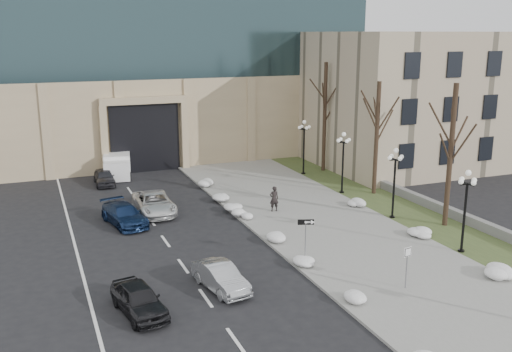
# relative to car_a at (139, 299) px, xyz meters

# --- Properties ---
(ground) EXTENTS (160.00, 160.00, 0.00)m
(ground) POSITION_rel_car_a_xyz_m (9.61, -5.68, -0.67)
(ground) COLOR black
(ground) RESTS_ON ground
(sidewalk) EXTENTS (9.00, 40.00, 0.12)m
(sidewalk) POSITION_rel_car_a_xyz_m (13.11, 8.32, -0.61)
(sidewalk) COLOR gray
(sidewalk) RESTS_ON ground
(curb) EXTENTS (0.30, 40.00, 0.14)m
(curb) POSITION_rel_car_a_xyz_m (8.61, 8.32, -0.60)
(curb) COLOR gray
(curb) RESTS_ON ground
(grass_strip) EXTENTS (4.00, 40.00, 0.10)m
(grass_strip) POSITION_rel_car_a_xyz_m (19.61, 8.32, -0.62)
(grass_strip) COLOR #394924
(grass_strip) RESTS_ON ground
(stone_wall) EXTENTS (0.50, 30.00, 0.70)m
(stone_wall) POSITION_rel_car_a_xyz_m (21.61, 10.32, -0.32)
(stone_wall) COLOR slate
(stone_wall) RESTS_ON ground
(classical_building) EXTENTS (22.00, 18.12, 12.00)m
(classical_building) POSITION_rel_car_a_xyz_m (31.61, 22.30, 5.33)
(classical_building) COLOR tan
(classical_building) RESTS_ON ground
(car_a) EXTENTS (2.23, 4.14, 1.34)m
(car_a) POSITION_rel_car_a_xyz_m (0.00, 0.00, 0.00)
(car_a) COLOR black
(car_a) RESTS_ON ground
(car_b) EXTENTS (1.99, 3.98, 1.25)m
(car_b) POSITION_rel_car_a_xyz_m (4.06, 0.96, -0.04)
(car_b) COLOR #9DA0A4
(car_b) RESTS_ON ground
(car_c) EXTENTS (2.78, 4.83, 1.32)m
(car_c) POSITION_rel_car_a_xyz_m (1.39, 12.27, -0.01)
(car_c) COLOR navy
(car_c) RESTS_ON ground
(car_d) EXTENTS (2.38, 5.10, 1.41)m
(car_d) POSITION_rel_car_a_xyz_m (3.68, 13.96, 0.04)
(car_d) COLOR silver
(car_d) RESTS_ON ground
(car_e) EXTENTS (1.63, 3.79, 1.28)m
(car_e) POSITION_rel_car_a_xyz_m (1.55, 22.89, -0.03)
(car_e) COLOR #323237
(car_e) RESTS_ON ground
(pedestrian) EXTENTS (0.68, 0.48, 1.74)m
(pedestrian) POSITION_rel_car_a_xyz_m (11.24, 10.96, 0.32)
(pedestrian) COLOR black
(pedestrian) RESTS_ON sidewalk
(box_truck) EXTENTS (3.09, 6.45, 1.96)m
(box_truck) POSITION_rel_car_a_xyz_m (3.07, 25.97, 0.28)
(box_truck) COLOR white
(box_truck) RESTS_ON ground
(one_way_sign) EXTENTS (0.88, 0.45, 2.42)m
(one_way_sign) POSITION_rel_car_a_xyz_m (9.39, 2.31, 1.33)
(one_way_sign) COLOR slate
(one_way_sign) RESTS_ON ground
(keep_sign) EXTENTS (0.46, 0.12, 2.17)m
(keep_sign) POSITION_rel_car_a_xyz_m (12.15, -2.43, 0.93)
(keep_sign) COLOR slate
(keep_sign) RESTS_ON ground
(snow_clump_b) EXTENTS (1.10, 1.60, 0.36)m
(snow_clump_b) POSITION_rel_car_a_xyz_m (8.97, -3.01, -0.37)
(snow_clump_b) COLOR white
(snow_clump_b) RESTS_ON sidewalk
(snow_clump_c) EXTENTS (1.10, 1.60, 0.36)m
(snow_clump_c) POSITION_rel_car_a_xyz_m (9.23, 1.61, -0.37)
(snow_clump_c) COLOR white
(snow_clump_c) RESTS_ON sidewalk
(snow_clump_d) EXTENTS (1.10, 1.60, 0.36)m
(snow_clump_d) POSITION_rel_car_a_xyz_m (8.82, 5.77, -0.37)
(snow_clump_d) COLOR white
(snow_clump_d) RESTS_ON sidewalk
(snow_clump_e) EXTENTS (1.10, 1.60, 0.36)m
(snow_clump_e) POSITION_rel_car_a_xyz_m (8.86, 10.40, -0.37)
(snow_clump_e) COLOR white
(snow_clump_e) RESTS_ON sidewalk
(snow_clump_f) EXTENTS (1.10, 1.60, 0.36)m
(snow_clump_f) POSITION_rel_car_a_xyz_m (8.75, 14.53, -0.37)
(snow_clump_f) COLOR white
(snow_clump_f) RESTS_ON sidewalk
(snow_clump_g) EXTENTS (1.10, 1.60, 0.36)m
(snow_clump_g) POSITION_rel_car_a_xyz_m (8.72, 19.23, -0.37)
(snow_clump_g) COLOR white
(snow_clump_g) RESTS_ON sidewalk
(snow_clump_h) EXTENTS (1.10, 1.60, 0.36)m
(snow_clump_h) POSITION_rel_car_a_xyz_m (17.20, -3.11, -0.37)
(snow_clump_h) COLOR white
(snow_clump_h) RESTS_ON sidewalk
(snow_clump_i) EXTENTS (1.10, 1.60, 0.36)m
(snow_clump_i) POSITION_rel_car_a_xyz_m (17.44, 3.27, -0.37)
(snow_clump_i) COLOR white
(snow_clump_i) RESTS_ON sidewalk
(snow_clump_j) EXTENTS (1.10, 1.60, 0.36)m
(snow_clump_j) POSITION_rel_car_a_xyz_m (16.97, 9.58, -0.37)
(snow_clump_j) COLOR white
(snow_clump_j) RESTS_ON sidewalk
(snow_clump_k) EXTENTS (1.10, 1.60, 0.36)m
(snow_clump_k) POSITION_rel_car_a_xyz_m (8.84, 11.84, -0.37)
(snow_clump_k) COLOR white
(snow_clump_k) RESTS_ON sidewalk
(snow_clump_l) EXTENTS (1.10, 1.60, 0.36)m
(snow_clump_l) POSITION_rel_car_a_xyz_m (17.31, -3.17, -0.37)
(snow_clump_l) COLOR white
(snow_clump_l) RESTS_ON sidewalk
(lamppost_a) EXTENTS (1.18, 1.18, 4.76)m
(lamppost_a) POSITION_rel_car_a_xyz_m (17.91, 0.32, 2.41)
(lamppost_a) COLOR black
(lamppost_a) RESTS_ON ground
(lamppost_b) EXTENTS (1.18, 1.18, 4.76)m
(lamppost_b) POSITION_rel_car_a_xyz_m (17.91, 6.82, 2.41)
(lamppost_b) COLOR black
(lamppost_b) RESTS_ON ground
(lamppost_c) EXTENTS (1.18, 1.18, 4.76)m
(lamppost_c) POSITION_rel_car_a_xyz_m (17.91, 13.32, 2.41)
(lamppost_c) COLOR black
(lamppost_c) RESTS_ON ground
(lamppost_d) EXTENTS (1.18, 1.18, 4.76)m
(lamppost_d) POSITION_rel_car_a_xyz_m (17.91, 19.82, 2.41)
(lamppost_d) COLOR black
(lamppost_d) RESTS_ON ground
(tree_near) EXTENTS (3.20, 3.20, 9.00)m
(tree_near) POSITION_rel_car_a_xyz_m (20.11, 4.32, 5.16)
(tree_near) COLOR black
(tree_near) RESTS_ON ground
(tree_mid) EXTENTS (3.20, 3.20, 8.50)m
(tree_mid) POSITION_rel_car_a_xyz_m (20.11, 12.32, 4.84)
(tree_mid) COLOR black
(tree_mid) RESTS_ON ground
(tree_far) EXTENTS (3.20, 3.20, 9.50)m
(tree_far) POSITION_rel_car_a_xyz_m (20.11, 20.32, 5.48)
(tree_far) COLOR black
(tree_far) RESTS_ON ground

